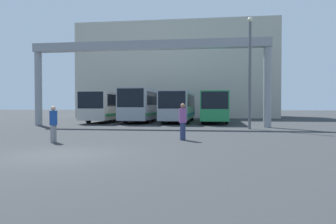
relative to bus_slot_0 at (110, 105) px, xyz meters
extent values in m
plane|color=#2D3033|center=(5.45, -22.41, -1.75)|extent=(200.00, 200.00, 0.00)
cube|color=#B7B2A3|center=(5.45, 16.42, 4.84)|extent=(27.79, 12.00, 13.19)
cylinder|color=gray|center=(-4.04, -6.92, 1.36)|extent=(0.60, 0.60, 6.23)
cylinder|color=gray|center=(14.93, -6.92, 1.36)|extent=(0.60, 0.60, 6.23)
cube|color=gray|center=(5.45, -6.92, 4.83)|extent=(19.56, 0.80, 0.70)
cube|color=beige|center=(0.00, 0.01, -0.06)|extent=(2.59, 10.79, 2.68)
cube|color=black|center=(0.00, -5.37, 0.43)|extent=(2.38, 0.06, 1.50)
cube|color=black|center=(0.00, 0.01, 0.43)|extent=(2.62, 9.17, 1.13)
cube|color=#268C4C|center=(0.00, 0.01, -0.92)|extent=(2.62, 10.25, 0.24)
cylinder|color=black|center=(-1.13, -3.01, -1.27)|extent=(0.28, 0.97, 0.97)
cylinder|color=black|center=(1.13, -3.01, -1.27)|extent=(0.28, 0.97, 0.97)
cylinder|color=black|center=(-1.13, 3.03, -1.27)|extent=(0.28, 0.97, 0.97)
cylinder|color=black|center=(1.13, 3.03, -1.27)|extent=(0.28, 0.97, 0.97)
cube|color=#999EA5|center=(3.63, 0.42, 0.07)|extent=(2.59, 11.61, 2.94)
cube|color=black|center=(3.63, -5.37, 0.62)|extent=(2.38, 0.06, 1.65)
cube|color=black|center=(3.63, 0.42, 0.62)|extent=(2.62, 9.87, 1.24)
cube|color=#268C4C|center=(3.63, 0.42, -0.87)|extent=(2.62, 11.03, 0.24)
cylinder|color=black|center=(2.50, -2.83, -1.25)|extent=(0.28, 1.00, 1.00)
cylinder|color=black|center=(4.77, -2.83, -1.25)|extent=(0.28, 1.00, 1.00)
cylinder|color=black|center=(2.50, 3.67, -1.25)|extent=(0.28, 1.00, 1.00)
cylinder|color=black|center=(4.77, 3.67, -1.25)|extent=(0.28, 1.00, 1.00)
cube|color=#999EA5|center=(7.26, 0.41, -0.06)|extent=(2.58, 11.59, 2.68)
cube|color=black|center=(7.26, -5.37, 0.43)|extent=(2.37, 0.06, 1.50)
cube|color=black|center=(7.26, 0.41, 0.43)|extent=(2.61, 9.86, 1.13)
cube|color=#1966B2|center=(7.26, 0.41, -0.92)|extent=(2.61, 11.02, 0.24)
cylinder|color=black|center=(6.13, -2.84, -1.22)|extent=(0.28, 1.06, 1.06)
cylinder|color=black|center=(8.39, -2.84, -1.22)|extent=(0.28, 1.06, 1.06)
cylinder|color=black|center=(6.13, 3.66, -1.22)|extent=(0.28, 1.06, 1.06)
cylinder|color=black|center=(8.39, 3.66, -1.22)|extent=(0.28, 1.06, 1.06)
cube|color=#268C4C|center=(10.89, 0.04, -0.09)|extent=(2.46, 10.86, 2.63)
cube|color=black|center=(10.89, -5.37, 0.39)|extent=(2.26, 0.06, 1.47)
cube|color=black|center=(10.89, 0.04, 0.39)|extent=(2.49, 9.23, 1.10)
cube|color=#268C4C|center=(10.89, 0.04, -0.93)|extent=(2.49, 10.32, 0.24)
cylinder|color=black|center=(9.83, -3.00, -1.25)|extent=(0.28, 1.01, 1.01)
cylinder|color=black|center=(11.96, -3.00, -1.25)|extent=(0.28, 1.01, 1.01)
cylinder|color=black|center=(9.83, 3.09, -1.25)|extent=(0.28, 1.01, 1.01)
cylinder|color=black|center=(11.96, 3.09, -1.25)|extent=(0.28, 1.01, 1.01)
cylinder|color=navy|center=(9.29, -16.95, -1.32)|extent=(0.20, 0.20, 0.87)
cylinder|color=navy|center=(9.35, -16.79, -1.32)|extent=(0.20, 0.20, 0.87)
cylinder|color=#8C4C8C|center=(9.32, -16.87, -0.52)|extent=(0.38, 0.38, 0.72)
sphere|color=#8C6647|center=(9.32, -16.87, -0.05)|extent=(0.23, 0.23, 0.23)
cylinder|color=gray|center=(3.43, -18.61, -1.35)|extent=(0.18, 0.18, 0.81)
cylinder|color=gray|center=(3.40, -18.76, -1.35)|extent=(0.18, 0.18, 0.81)
cylinder|color=navy|center=(3.41, -18.69, -0.61)|extent=(0.35, 0.35, 0.67)
sphere|color=tan|center=(3.41, -18.69, -0.16)|extent=(0.22, 0.22, 0.22)
cylinder|color=#595B60|center=(13.40, -8.80, 2.12)|extent=(0.20, 0.20, 7.74)
sphere|color=beige|center=(13.40, -8.80, 6.13)|extent=(0.36, 0.36, 0.36)
camera|label=1|loc=(10.88, -33.06, 0.00)|focal=35.00mm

